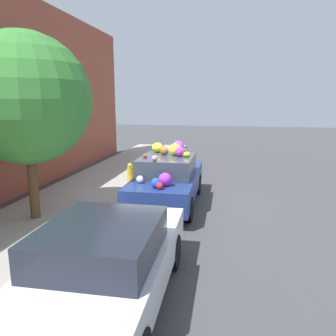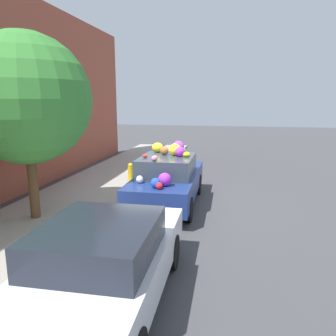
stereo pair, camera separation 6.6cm
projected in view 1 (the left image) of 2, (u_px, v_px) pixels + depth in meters
name	position (u px, v px, depth m)	size (l,w,h in m)	color
ground_plane	(166.00, 204.00, 9.74)	(60.00, 60.00, 0.00)	#424244
sidewalk_curb	(82.00, 197.00, 10.24)	(24.00, 3.20, 0.11)	#9E998E
building_facade	(10.00, 96.00, 10.08)	(18.00, 1.20, 6.42)	#9E4C38
street_tree	(26.00, 99.00, 7.75)	(3.12, 3.12, 4.52)	brown
fire_hydrant	(130.00, 173.00, 11.85)	(0.20, 0.20, 0.70)	gold
art_car	(168.00, 179.00, 9.54)	(4.19, 1.77, 1.83)	navy
parked_car_plain	(106.00, 263.00, 4.78)	(4.15, 1.85, 1.36)	silver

